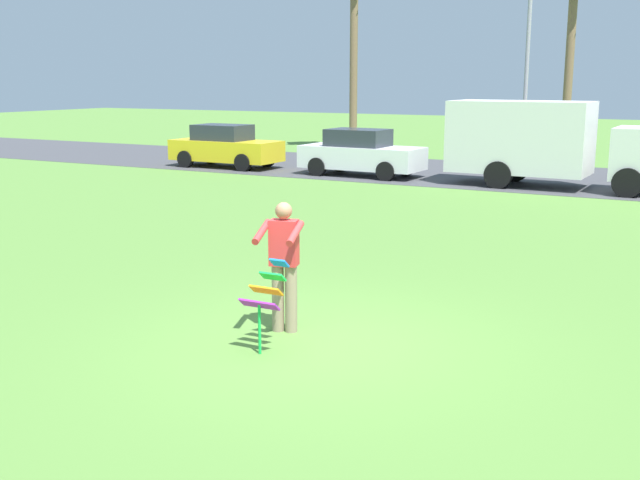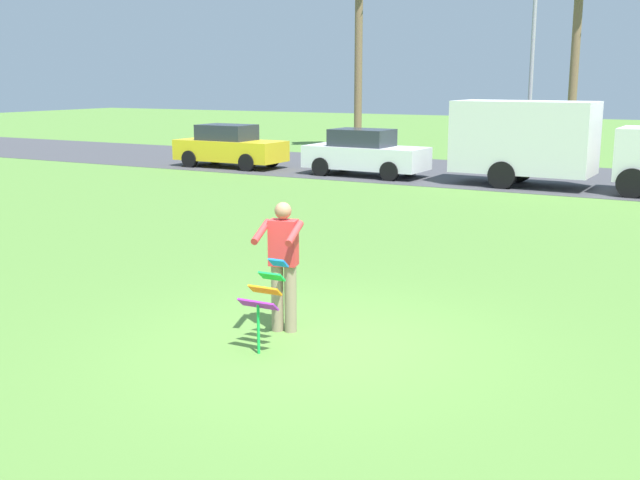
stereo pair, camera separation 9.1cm
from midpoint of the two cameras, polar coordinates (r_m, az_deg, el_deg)
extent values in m
plane|color=#568438|center=(9.84, -0.35, -7.61)|extent=(120.00, 120.00, 0.00)
cube|color=#424247|center=(26.96, 18.35, 4.27)|extent=(120.00, 8.00, 0.01)
cylinder|color=gray|center=(10.13, -2.41, -4.38)|extent=(0.16, 0.16, 0.90)
cylinder|color=gray|center=(10.18, -3.39, -4.31)|extent=(0.16, 0.16, 0.90)
cube|color=red|center=(9.97, -2.95, -0.20)|extent=(0.40, 0.30, 0.60)
sphere|color=#9E7051|center=(9.89, -2.98, 2.18)|extent=(0.22, 0.22, 0.22)
cylinder|color=red|center=(9.64, -2.11, 0.50)|extent=(0.23, 0.59, 0.24)
cylinder|color=red|center=(9.77, -4.60, 0.62)|extent=(0.23, 0.59, 0.24)
cube|color=blue|center=(9.59, -3.31, -1.70)|extent=(0.23, 0.14, 0.12)
cube|color=green|center=(9.49, -3.80, -2.71)|extent=(0.32, 0.14, 0.12)
cube|color=orange|center=(9.39, -4.30, -3.74)|extent=(0.42, 0.15, 0.12)
cube|color=purple|center=(9.30, -4.81, -4.78)|extent=(0.51, 0.15, 0.12)
cylinder|color=green|center=(9.39, -4.78, -6.60)|extent=(0.04, 0.04, 0.62)
cube|color=yellow|center=(29.38, -7.06, 6.61)|extent=(4.22, 1.75, 0.76)
cube|color=#282D38|center=(29.42, -7.34, 7.90)|extent=(2.03, 1.42, 0.60)
cylinder|color=black|center=(29.35, -4.04, 6.04)|extent=(0.64, 0.23, 0.64)
cylinder|color=black|center=(28.01, -5.83, 5.73)|extent=(0.64, 0.23, 0.64)
cylinder|color=black|center=(30.83, -8.15, 6.23)|extent=(0.64, 0.23, 0.64)
cylinder|color=black|center=(29.55, -10.03, 5.93)|extent=(0.64, 0.23, 0.64)
cube|color=white|center=(26.58, 3.02, 6.14)|extent=(4.26, 1.87, 0.76)
cube|color=#282D38|center=(26.59, 2.74, 7.57)|extent=(2.07, 1.47, 0.60)
cylinder|color=black|center=(26.78, 6.29, 5.44)|extent=(0.65, 0.25, 0.64)
cylinder|color=black|center=(25.32, 4.80, 5.10)|extent=(0.65, 0.25, 0.64)
cylinder|color=black|center=(27.93, 1.38, 5.77)|extent=(0.65, 0.25, 0.64)
cylinder|color=black|center=(26.53, -0.31, 5.45)|extent=(0.65, 0.25, 0.64)
cube|color=silver|center=(24.76, 14.50, 7.41)|extent=(4.26, 2.12, 2.20)
cylinder|color=black|center=(25.11, 22.34, 4.43)|extent=(0.85, 0.30, 0.84)
cylinder|color=black|center=(23.30, 21.73, 3.96)|extent=(0.85, 0.30, 0.84)
cylinder|color=black|center=(25.84, 14.16, 5.14)|extent=(0.85, 0.30, 0.84)
cylinder|color=black|center=(24.08, 12.97, 4.73)|extent=(0.85, 0.30, 0.84)
cylinder|color=brown|center=(36.32, 2.44, 13.47)|extent=(0.36, 0.36, 8.63)
cylinder|color=brown|center=(34.68, 17.91, 12.08)|extent=(0.36, 0.36, 7.51)
cylinder|color=#9E9EA3|center=(31.66, 14.98, 11.86)|extent=(0.16, 0.16, 7.00)
camera|label=1|loc=(0.05, -90.24, -0.05)|focal=43.17mm
camera|label=2|loc=(0.05, 89.76, 0.05)|focal=43.17mm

